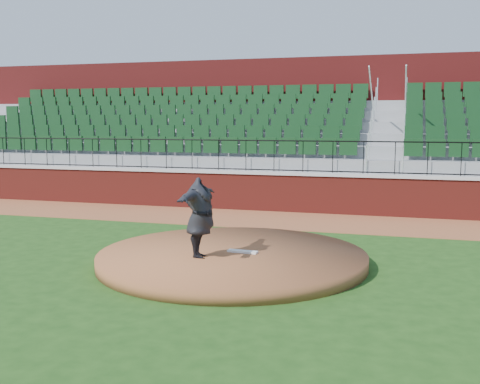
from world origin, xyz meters
name	(u,v)px	position (x,y,z in m)	size (l,w,h in m)	color
ground	(220,262)	(0.00, 0.00, 0.00)	(90.00, 90.00, 0.00)	#1B4012
warning_track	(277,219)	(0.00, 5.40, 0.01)	(34.00, 3.20, 0.01)	brown
field_wall	(288,193)	(0.00, 7.00, 0.60)	(34.00, 0.35, 1.20)	maroon
wall_cap	(288,173)	(0.00, 7.00, 1.25)	(34.00, 0.45, 0.10)	#B7B7B7
wall_railing	(288,156)	(0.00, 7.00, 1.80)	(34.00, 0.05, 1.00)	black
seating_stands	(304,138)	(0.00, 9.72, 2.30)	(34.00, 5.10, 4.60)	gray
concourse_wall	(316,125)	(0.00, 12.52, 2.75)	(34.00, 0.50, 5.50)	maroon
pitchers_mound	(232,258)	(0.30, -0.07, 0.12)	(5.53, 5.53, 0.25)	brown
pitching_rubber	(243,252)	(0.51, -0.05, 0.27)	(0.63, 0.16, 0.04)	white
pitcher	(200,218)	(-0.17, -0.68, 1.05)	(1.96, 0.53, 1.59)	black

